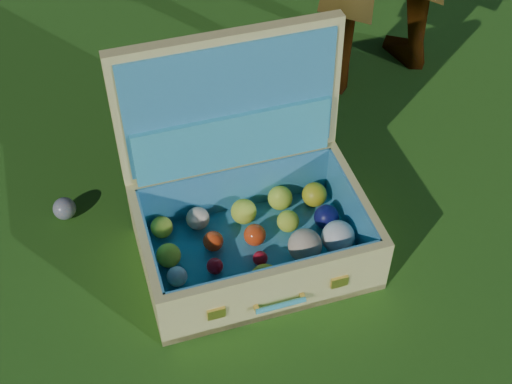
% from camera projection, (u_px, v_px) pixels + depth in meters
% --- Properties ---
extents(ground, '(60.00, 60.00, 0.00)m').
position_uv_depth(ground, '(204.00, 247.00, 1.86)').
color(ground, '#215114').
rests_on(ground, ground).
extents(stray_ball, '(0.06, 0.06, 0.06)m').
position_uv_depth(stray_ball, '(64.00, 209.00, 1.91)').
color(stray_ball, teal).
rests_on(stray_ball, ground).
extents(suitcase, '(0.67, 0.58, 0.54)m').
position_uv_depth(suitcase, '(250.00, 199.00, 1.77)').
color(suitcase, '#D8CB74').
rests_on(suitcase, ground).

